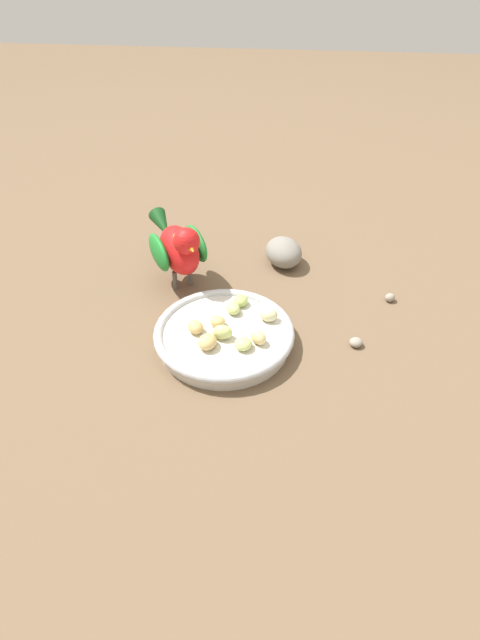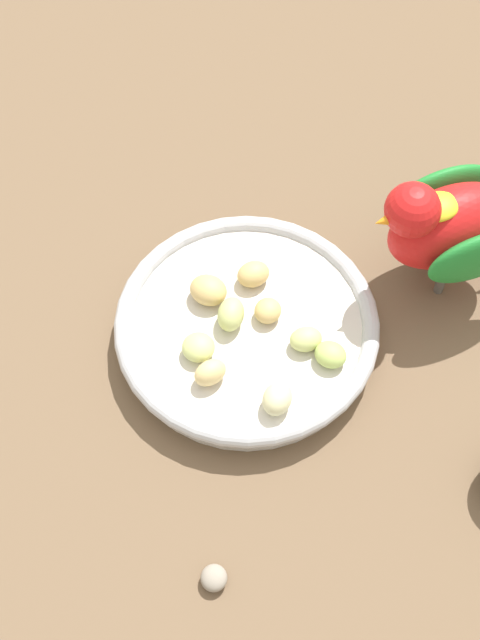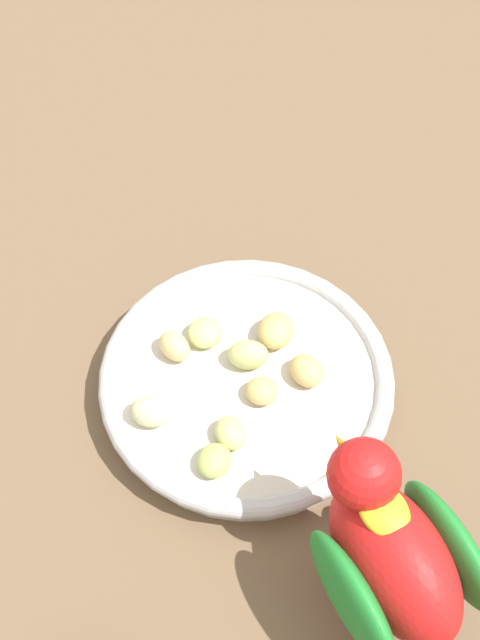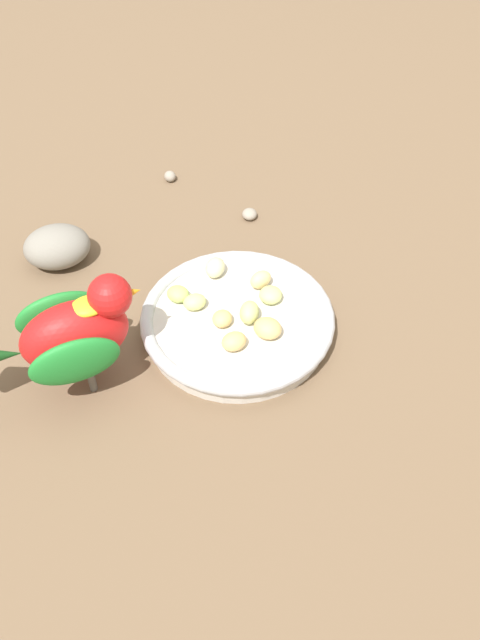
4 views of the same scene
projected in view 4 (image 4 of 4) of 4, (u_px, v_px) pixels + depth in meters
ground_plane at (223, 338)px, 0.87m from camera, size 4.00×4.00×0.00m
feeding_bowl at (237, 322)px, 0.87m from camera, size 0.23×0.23×0.03m
apple_piece_0 at (249, 312)px, 0.85m from camera, size 0.03×0.02×0.02m
apple_piece_1 at (271, 295)px, 0.88m from camera, size 0.03×0.03×0.02m
apple_piece_2 at (268, 328)px, 0.84m from camera, size 0.04×0.04×0.02m
apple_piece_3 at (234, 341)px, 0.82m from camera, size 0.04×0.04×0.02m
apple_piece_4 at (195, 302)px, 0.87m from camera, size 0.03×0.04×0.02m
apple_piece_5 at (215, 268)px, 0.91m from camera, size 0.03×0.03×0.02m
apple_piece_6 at (223, 316)px, 0.85m from camera, size 0.03×0.03×0.02m
apple_piece_7 at (261, 280)px, 0.89m from camera, size 0.03×0.03×0.02m
apple_piece_8 at (178, 294)px, 0.88m from camera, size 0.03×0.03×0.02m
parrot at (70, 333)px, 0.77m from camera, size 0.14×0.19×0.14m
rock_large at (57, 247)px, 0.95m from camera, size 0.10×0.11×0.05m
pebble_0 at (170, 176)px, 1.08m from camera, size 0.02×0.02×0.02m
pebble_1 at (251, 214)px, 1.02m from camera, size 0.03×0.02×0.01m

